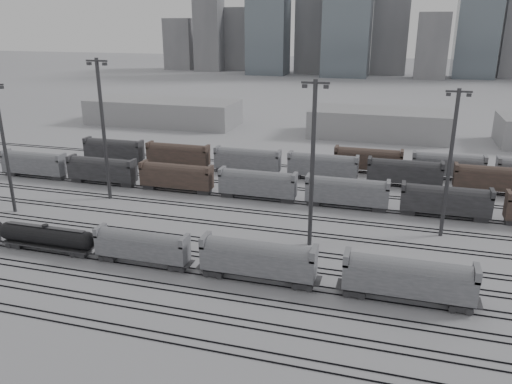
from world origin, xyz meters
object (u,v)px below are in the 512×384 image
(tank_car_b, at_px, (47,236))
(light_mast_c, at_px, (313,161))
(hopper_car_a, at_px, (142,245))
(hopper_car_c, at_px, (408,277))
(light_mast_a, at_px, (4,145))
(hopper_car_b, at_px, (258,258))

(tank_car_b, height_order, light_mast_c, light_mast_c)
(hopper_car_a, bearing_deg, hopper_car_c, -0.00)
(tank_car_b, distance_m, light_mast_a, 22.83)
(tank_car_b, distance_m, light_mast_c, 40.83)
(hopper_car_a, distance_m, light_mast_c, 27.04)
(hopper_car_b, bearing_deg, hopper_car_c, -0.00)
(light_mast_c, bearing_deg, light_mast_a, -178.96)
(hopper_car_a, height_order, hopper_car_c, hopper_car_c)
(hopper_car_b, bearing_deg, light_mast_a, 166.13)
(hopper_car_b, height_order, light_mast_c, light_mast_c)
(tank_car_b, relative_size, hopper_car_c, 1.04)
(hopper_car_a, distance_m, light_mast_a, 35.78)
(light_mast_c, bearing_deg, tank_car_b, -160.51)
(hopper_car_a, relative_size, light_mast_a, 0.59)
(hopper_car_b, bearing_deg, hopper_car_a, 180.00)
(light_mast_a, bearing_deg, hopper_car_b, -13.87)
(tank_car_b, xyz_separation_m, hopper_car_c, (51.46, -0.00, 1.12))
(hopper_car_a, xyz_separation_m, light_mast_a, (-32.36, 12.15, 9.24))
(hopper_car_b, distance_m, hopper_car_c, 18.82)
(tank_car_b, height_order, hopper_car_c, hopper_car_c)
(hopper_car_a, xyz_separation_m, hopper_car_c, (35.68, -0.00, 0.42))
(tank_car_b, relative_size, hopper_car_a, 1.19)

